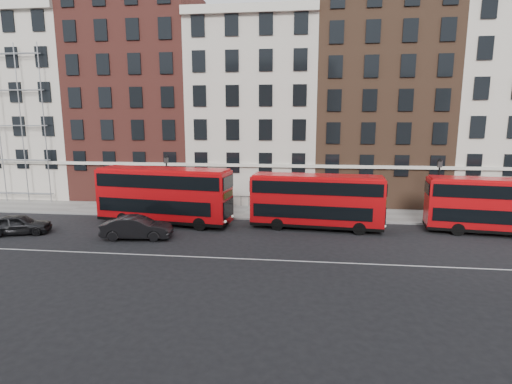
# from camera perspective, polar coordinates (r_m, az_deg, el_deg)

# --- Properties ---
(ground) EXTENTS (120.00, 120.00, 0.00)m
(ground) POSITION_cam_1_polar(r_m,az_deg,el_deg) (27.49, -4.66, -7.96)
(ground) COLOR black
(ground) RESTS_ON ground
(pavement) EXTENTS (80.00, 5.00, 0.15)m
(pavement) POSITION_cam_1_polar(r_m,az_deg,el_deg) (37.44, -1.47, -2.85)
(pavement) COLOR gray
(pavement) RESTS_ON ground
(kerb) EXTENTS (80.00, 0.30, 0.16)m
(kerb) POSITION_cam_1_polar(r_m,az_deg,el_deg) (35.03, -2.06, -3.77)
(kerb) COLOR gray
(kerb) RESTS_ON ground
(road_centre_line) EXTENTS (70.00, 0.12, 0.01)m
(road_centre_line) POSITION_cam_1_polar(r_m,az_deg,el_deg) (25.64, -5.56, -9.33)
(road_centre_line) COLOR white
(road_centre_line) RESTS_ON ground
(building_terrace) EXTENTS (64.00, 11.95, 22.00)m
(building_terrace) POSITION_cam_1_polar(r_m,az_deg,el_deg) (43.83, -0.51, 12.46)
(building_terrace) COLOR beige
(building_terrace) RESTS_ON ground
(bus_b) EXTENTS (11.42, 4.16, 4.69)m
(bus_b) POSITION_cam_1_polar(r_m,az_deg,el_deg) (33.80, -13.05, -0.33)
(bus_b) COLOR #B1090D
(bus_b) RESTS_ON ground
(bus_c) EXTENTS (10.50, 3.38, 4.34)m
(bus_c) POSITION_cam_1_polar(r_m,az_deg,el_deg) (31.86, 8.57, -1.16)
(bus_c) COLOR #B1090D
(bus_c) RESTS_ON ground
(bus_d) EXTENTS (10.40, 3.76, 4.27)m
(bus_d) POSITION_cam_1_polar(r_m,az_deg,el_deg) (35.03, 31.31, -1.59)
(bus_d) COLOR #B1090D
(bus_d) RESTS_ON ground
(car_rear) EXTENTS (4.81, 3.02, 1.53)m
(car_rear) POSITION_cam_1_polar(r_m,az_deg,el_deg) (35.34, -30.77, -3.98)
(car_rear) COLOR black
(car_rear) RESTS_ON ground
(car_front) EXTENTS (5.15, 2.24, 1.65)m
(car_front) POSITION_cam_1_polar(r_m,az_deg,el_deg) (30.52, -16.65, -4.90)
(car_front) COLOR black
(car_front) RESTS_ON ground
(lamp_post_left) EXTENTS (0.44, 0.44, 5.33)m
(lamp_post_left) POSITION_cam_1_polar(r_m,az_deg,el_deg) (37.23, -12.60, 1.53)
(lamp_post_left) COLOR black
(lamp_post_left) RESTS_ON pavement
(lamp_post_right) EXTENTS (0.44, 0.44, 5.33)m
(lamp_post_right) POSITION_cam_1_polar(r_m,az_deg,el_deg) (36.46, 24.55, 0.66)
(lamp_post_right) COLOR black
(lamp_post_right) RESTS_ON pavement
(iron_railings) EXTENTS (6.60, 0.06, 1.00)m
(iron_railings) POSITION_cam_1_polar(r_m,az_deg,el_deg) (39.44, -1.01, -1.32)
(iron_railings) COLOR black
(iron_railings) RESTS_ON pavement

